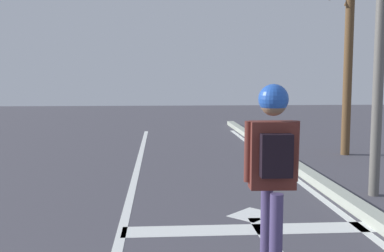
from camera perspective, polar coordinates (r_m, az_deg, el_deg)
lane_line_center at (r=6.20m, az=-8.31°, el=-11.54°), size 0.12×20.00×0.01m
lane_line_curbside at (r=6.65m, az=18.39°, el=-10.55°), size 0.12×20.00×0.01m
stop_bar at (r=5.90m, az=6.94°, el=-12.44°), size 3.10×0.40×0.01m
lane_arrow_stem at (r=5.70m, az=8.98°, el=-13.13°), size 0.16×1.40×0.01m
lane_arrow_head at (r=6.49m, az=7.28°, el=-10.70°), size 0.71×0.71×0.01m
curb_strip at (r=6.73m, az=20.41°, el=-9.83°), size 0.24×24.00×0.14m
skater at (r=4.04m, az=9.85°, el=-3.76°), size 0.48×0.63×1.73m
roadside_tree at (r=11.66m, az=18.52°, el=6.95°), size 1.02×0.96×4.76m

